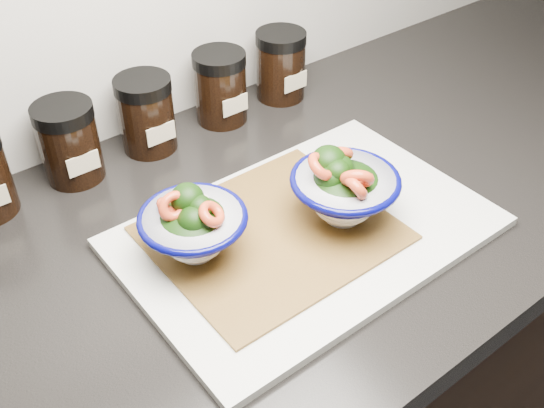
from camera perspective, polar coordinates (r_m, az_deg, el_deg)
countertop at (r=0.80m, az=-5.79°, el=-5.13°), size 3.50×0.60×0.04m
cutting_board at (r=0.80m, az=3.11°, el=-2.52°), size 0.45×0.30×0.01m
bamboo_mat at (r=0.78m, az=-0.00°, el=-2.60°), size 0.28×0.24×0.00m
bowl_left at (r=0.73m, az=-7.07°, el=-2.02°), size 0.13×0.13×0.10m
bowl_right at (r=0.78m, az=6.36°, el=1.41°), size 0.14×0.14×0.10m
spice_jar_c at (r=0.91m, az=-17.72°, el=5.30°), size 0.08×0.08×0.11m
spice_jar_d at (r=0.95m, az=-11.19°, el=7.91°), size 0.08×0.08×0.11m
spice_jar_e at (r=1.00m, az=-4.64°, el=10.40°), size 0.08×0.08×0.11m
spice_jar_f at (r=1.06m, az=0.79°, el=12.34°), size 0.08×0.08×0.11m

